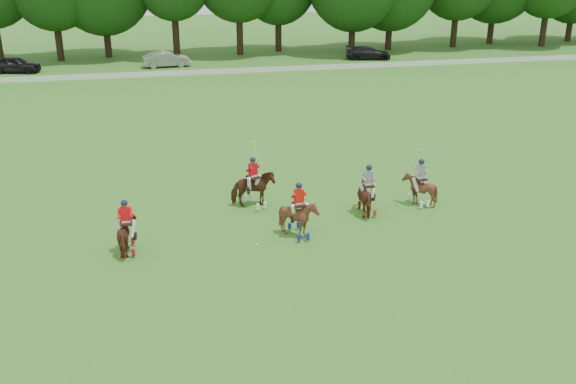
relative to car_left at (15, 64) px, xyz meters
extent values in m
plane|color=#2F6E1F|center=(14.96, -42.50, -0.76)|extent=(180.00, 180.00, 0.00)
cylinder|color=black|center=(3.33, 5.99, 1.56)|extent=(0.70, 0.70, 4.64)
cylinder|color=black|center=(7.97, 7.02, 1.40)|extent=(0.70, 0.70, 4.31)
cylinder|color=black|center=(14.93, 5.50, 1.86)|extent=(0.70, 0.70, 5.24)
cylinder|color=black|center=(21.59, 5.74, 1.83)|extent=(0.70, 0.70, 5.19)
cylinder|color=black|center=(26.02, 7.12, 1.48)|extent=(0.70, 0.70, 4.48)
cylinder|color=black|center=(33.50, 4.32, 1.35)|extent=(0.70, 0.70, 4.21)
cylinder|color=black|center=(38.21, 5.67, 1.28)|extent=(0.70, 0.70, 4.07)
cylinder|color=black|center=(46.12, 5.88, 1.64)|extent=(0.70, 0.70, 4.79)
cylinder|color=black|center=(51.56, 7.42, 1.46)|extent=(0.70, 0.70, 4.44)
cylinder|color=black|center=(56.38, 4.24, 1.67)|extent=(0.70, 0.70, 4.86)
cylinder|color=black|center=(61.82, 7.23, 1.19)|extent=(0.70, 0.70, 3.90)
cube|color=white|center=(14.96, -4.50, -0.54)|extent=(120.00, 0.10, 0.44)
imported|color=black|center=(0.00, 0.00, 0.00)|extent=(4.74, 2.75, 1.52)
imported|color=gray|center=(13.63, 0.00, -0.02)|extent=(4.59, 2.00, 1.47)
imported|color=black|center=(33.90, 0.00, -0.09)|extent=(4.90, 2.78, 1.34)
imported|color=#441F12|center=(10.55, -39.71, -0.04)|extent=(0.81, 1.72, 1.44)
cube|color=black|center=(10.55, -39.71, 0.49)|extent=(0.45, 0.57, 0.08)
cylinder|color=tan|center=(10.25, -39.72, 0.41)|extent=(0.03, 0.21, 1.29)
imported|color=#441F12|center=(16.02, -36.20, 0.06)|extent=(2.06, 1.96, 1.63)
cube|color=black|center=(16.02, -36.20, 0.66)|extent=(0.64, 0.70, 0.08)
cylinder|color=tan|center=(16.29, -36.07, 1.58)|extent=(0.36, 0.71, 1.08)
imported|color=#441F12|center=(17.29, -39.70, 0.04)|extent=(1.43, 1.58, 1.60)
cube|color=black|center=(17.29, -39.70, 0.63)|extent=(0.49, 0.60, 0.08)
cylinder|color=tan|center=(17.59, -39.67, 0.55)|extent=(0.05, 0.21, 1.29)
imported|color=#441F12|center=(20.78, -38.04, 0.00)|extent=(0.87, 1.83, 1.52)
cube|color=black|center=(20.78, -38.04, 0.56)|extent=(0.46, 0.57, 0.08)
cylinder|color=tan|center=(20.48, -38.03, 0.48)|extent=(0.04, 0.21, 1.29)
imported|color=#441F12|center=(23.39, -37.60, -0.03)|extent=(1.33, 1.46, 1.46)
cube|color=black|center=(23.39, -37.60, 0.50)|extent=(0.51, 0.61, 0.08)
cylinder|color=tan|center=(23.10, -37.63, 1.42)|extent=(0.13, 0.77, 1.08)
sphere|color=white|center=(15.47, -40.22, -0.71)|extent=(0.09, 0.09, 0.09)
camera|label=1|loc=(11.80, -62.73, 10.39)|focal=40.00mm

